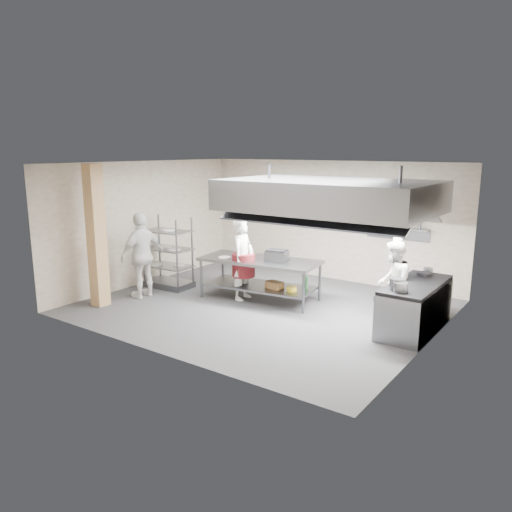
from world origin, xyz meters
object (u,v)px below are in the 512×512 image
Objects in this scene: island at (260,279)px; stockpot at (398,284)px; cooking_range at (415,308)px; chef_line at (393,282)px; griddle at (277,256)px; pass_rack at (168,252)px; chef_plating at (142,255)px; chef_head at (243,259)px.

stockpot reaches higher than island.
chef_line is at bearing 163.58° from cooking_range.
griddle is 2.94m from stockpot.
pass_rack is at bearing -174.81° from cooking_range.
griddle is (2.65, 1.43, 0.06)m from chef_plating.
griddle is (-3.03, -0.01, 0.60)m from cooking_range.
island is at bearing -98.29° from chef_line.
pass_rack is 5.66m from stockpot.
cooking_range is at bearing 61.27° from chef_line.
chef_plating is (-5.68, -1.44, 0.54)m from cooking_range.
stockpot is at bearing -4.69° from pass_rack.
chef_plating is at bearing -156.35° from island.
chef_head is at bearing -175.96° from cooking_range.
cooking_range is 1.24× the size of chef_line.
chef_plating is (0.13, -0.91, 0.11)m from pass_rack.
island is 1.63× the size of chef_line.
island is 2.67m from chef_plating.
cooking_range is 0.63m from chef_line.
chef_head is 0.94× the size of chef_plating.
chef_line is 3.51× the size of griddle.
chef_head is 0.78m from griddle.
island is at bearing 171.13° from stockpot.
cooking_range is 0.83m from stockpot.
griddle is (0.73, 0.25, 0.12)m from chef_head.
chef_line is at bearing -8.61° from griddle.
cooking_range is (3.44, 0.07, -0.04)m from island.
pass_rack reaches higher than griddle.
chef_head reaches higher than stockpot.
chef_plating is (-1.92, -1.17, 0.05)m from chef_head.
cooking_range is at bearing -6.75° from island.
stockpot is (5.66, -0.05, 0.14)m from pass_rack.
griddle is (-2.55, -0.15, 0.21)m from chef_line.
pass_rack reaches higher than island.
chef_head is 3.94× the size of griddle.
pass_rack is at bearing -167.51° from chef_plating.
griddle is at bearing 168.81° from stockpot.
island is 1.37× the size of chef_plating.
griddle is at bearing -98.89° from chef_line.
griddle is (2.78, 0.52, 0.17)m from pass_rack.
stockpot reaches higher than cooking_range.
pass_rack is 0.93m from chef_plating.
island is 3.44m from cooking_range.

